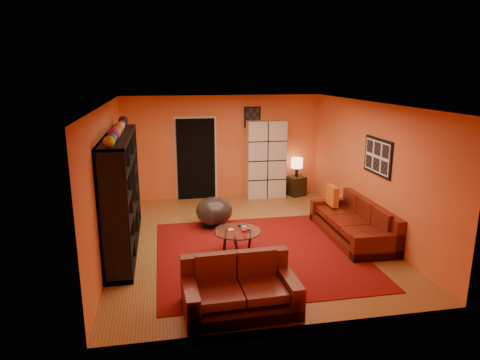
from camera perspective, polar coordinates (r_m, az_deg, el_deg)
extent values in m
plane|color=brown|center=(8.40, 0.80, -7.85)|extent=(6.00, 6.00, 0.00)
plane|color=white|center=(7.80, 0.86, 10.14)|extent=(6.00, 6.00, 0.00)
plane|color=orange|center=(10.90, -2.26, 4.41)|extent=(6.00, 0.00, 6.00)
plane|color=orange|center=(5.22, 7.32, -6.71)|extent=(6.00, 0.00, 6.00)
plane|color=orange|center=(7.91, -17.22, 0.02)|extent=(0.00, 6.00, 6.00)
plane|color=orange|center=(8.83, 16.96, 1.46)|extent=(0.00, 6.00, 6.00)
cube|color=#5E0A0A|center=(7.78, 2.55, -9.65)|extent=(3.60, 3.60, 0.01)
cube|color=black|center=(10.84, -5.89, 2.78)|extent=(0.95, 0.10, 2.04)
cube|color=black|center=(8.50, 17.90, 2.99)|extent=(0.03, 1.00, 0.70)
cube|color=black|center=(10.91, 1.66, 8.40)|extent=(0.42, 0.03, 0.52)
cube|color=black|center=(7.95, -15.48, -1.65)|extent=(0.45, 3.00, 2.10)
imported|color=black|center=(8.01, -15.08, -1.82)|extent=(1.00, 0.13, 0.58)
cube|color=#4C100A|center=(8.69, 14.65, -6.41)|extent=(0.96, 2.29, 0.32)
cube|color=#4C100A|center=(8.77, 17.00, -4.57)|extent=(0.20, 2.28, 0.85)
cube|color=#4C100A|center=(7.77, 17.90, -7.98)|extent=(0.93, 0.19, 0.62)
cube|color=#4C100A|center=(9.56, 12.13, -3.43)|extent=(0.93, 0.19, 0.62)
cube|color=#4C100A|center=(8.03, 16.39, -5.90)|extent=(0.72, 0.63, 0.12)
cube|color=#4C100A|center=(8.58, 14.53, -4.49)|extent=(0.72, 0.63, 0.12)
cube|color=#4C100A|center=(9.13, 12.90, -3.25)|extent=(0.72, 0.63, 0.12)
cube|color=#4C100A|center=(6.02, 0.04, -15.62)|extent=(1.56, 0.97, 0.32)
cube|color=#4C100A|center=(6.21, -0.71, -11.84)|extent=(1.53, 0.23, 0.85)
cube|color=#4C100A|center=(6.11, 6.42, -13.63)|extent=(0.21, 0.92, 0.62)
cube|color=#4C100A|center=(5.85, -6.65, -14.95)|extent=(0.21, 0.92, 0.62)
cube|color=#4C100A|center=(5.90, 2.97, -12.87)|extent=(0.59, 0.72, 0.12)
cube|color=#4C100A|center=(5.78, -2.78, -13.44)|extent=(0.59, 0.72, 0.12)
cube|color=#D66017|center=(9.19, 12.21, -2.05)|extent=(0.12, 0.42, 0.42)
cylinder|color=silver|center=(7.61, -0.36, -6.84)|extent=(0.84, 0.84, 0.02)
cylinder|color=black|center=(7.81, 1.34, -7.95)|extent=(0.05, 0.05, 0.40)
cylinder|color=black|center=(7.82, -2.00, -7.91)|extent=(0.05, 0.05, 0.40)
cylinder|color=black|center=(7.45, -0.42, -9.06)|extent=(0.05, 0.05, 0.40)
cube|color=silver|center=(10.97, 3.45, 2.78)|extent=(0.99, 0.44, 1.97)
cylinder|color=black|center=(9.07, -3.44, -6.03)|extent=(0.44, 0.44, 0.03)
cylinder|color=black|center=(9.04, -3.45, -5.55)|extent=(0.06, 0.06, 0.15)
ellipsoid|color=#463E3F|center=(8.96, -3.47, -4.12)|extent=(0.77, 0.77, 0.58)
cube|color=black|center=(11.31, 7.50, -0.79)|extent=(0.51, 0.51, 0.50)
cylinder|color=black|center=(11.22, 7.56, 1.03)|extent=(0.08, 0.08, 0.24)
cylinder|color=#FFC98C|center=(11.17, 7.60, 2.26)|extent=(0.30, 0.30, 0.26)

